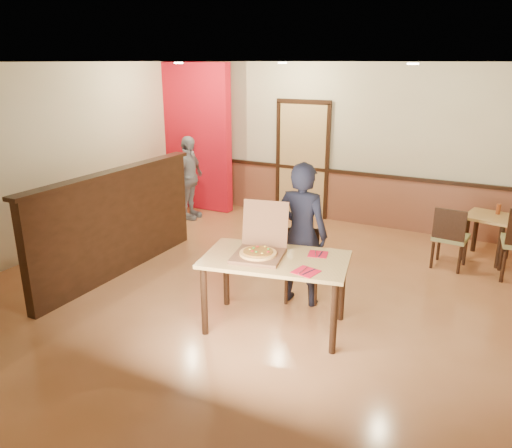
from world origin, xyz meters
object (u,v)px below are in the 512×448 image
at_px(main_table, 275,267).
at_px(side_table, 489,227).
at_px(side_chair_left, 450,235).
at_px(condiment, 498,209).
at_px(passerby, 189,178).
at_px(pizza_box, 259,250).
at_px(diner_chair, 302,261).
at_px(diner, 302,234).

xyz_separation_m(main_table, side_table, (1.93, 3.23, -0.20)).
height_order(side_chair_left, side_table, side_chair_left).
relative_size(side_chair_left, side_table, 1.20).
distance_m(side_chair_left, condiment, 0.96).
bearing_deg(side_table, main_table, -120.88).
bearing_deg(side_table, condiment, 56.83).
xyz_separation_m(passerby, pizza_box, (2.95, -2.92, 0.12)).
height_order(main_table, diner_chair, diner_chair).
distance_m(main_table, diner, 0.71).
relative_size(diner_chair, pizza_box, 1.23).
bearing_deg(side_table, pizza_box, -122.90).
distance_m(main_table, side_chair_left, 3.00).
xyz_separation_m(main_table, diner_chair, (-0.03, 0.83, -0.24)).
bearing_deg(pizza_box, diner_chair, 68.46).
height_order(diner, condiment, diner).
height_order(main_table, side_table, main_table).
bearing_deg(condiment, pizza_box, -122.91).
bearing_deg(pizza_box, main_table, -1.97).
xyz_separation_m(diner, pizza_box, (-0.19, -0.73, 0.02)).
bearing_deg(side_chair_left, passerby, 1.85).
distance_m(passerby, condiment, 5.16).
distance_m(diner, passerby, 3.83).
relative_size(main_table, side_chair_left, 1.86).
bearing_deg(side_chair_left, condiment, -120.55).
bearing_deg(diner, side_table, -129.25).
distance_m(diner_chair, side_table, 3.09).
bearing_deg(diner_chair, diner, -94.97).
height_order(side_chair_left, condiment, side_chair_left).
relative_size(diner, pizza_box, 2.50).
height_order(main_table, passerby, passerby).
xyz_separation_m(side_chair_left, diner, (-1.46, -1.91, 0.38)).
bearing_deg(condiment, side_chair_left, -125.92).
bearing_deg(diner, condiment, -129.06).
relative_size(side_table, condiment, 4.91).
height_order(diner, pizza_box, diner).
bearing_deg(side_chair_left, diner, 58.00).
xyz_separation_m(diner_chair, side_chair_left, (1.50, 1.78, 0.02)).
distance_m(diner_chair, pizza_box, 0.97).
relative_size(main_table, passerby, 1.09).
bearing_deg(diner_chair, passerby, 125.85).
bearing_deg(diner_chair, main_table, -108.60).
distance_m(diner_chair, side_chair_left, 2.32).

